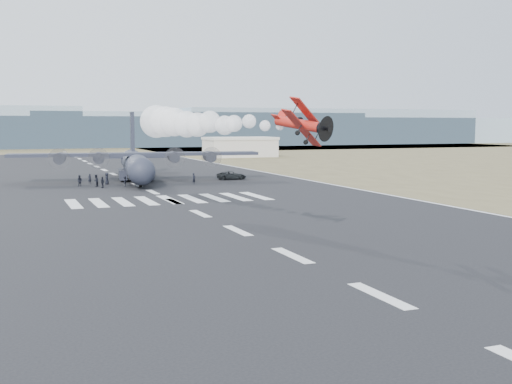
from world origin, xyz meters
TOP-DOWN VIEW (x-y plane):
  - ground at (0.00, 0.00)m, footprint 500.00×500.00m
  - scrub_far at (0.00, 230.00)m, footprint 500.00×80.00m
  - runway_markings at (0.00, 60.00)m, footprint 60.00×260.00m
  - ridge_seg_d at (0.00, 260.00)m, footprint 150.00×50.00m
  - ridge_seg_e at (65.00, 260.00)m, footprint 150.00×50.00m
  - ridge_seg_f at (130.00, 260.00)m, footprint 150.00×50.00m
  - ridge_seg_g at (195.00, 260.00)m, footprint 150.00×50.00m
  - hangar_right at (46.00, 150.00)m, footprint 20.50×12.50m
  - aerobatic_biplane at (2.93, 16.59)m, footprint 5.02×5.40m
  - smoke_trail at (-2.46, 36.29)m, footprint 8.06×23.77m
  - transport_aircraft at (1.40, 79.63)m, footprint 41.57×34.11m
  - support_vehicle at (17.59, 76.09)m, footprint 5.21×2.56m
  - crew_a at (8.87, 69.67)m, footprint 0.85×0.82m
  - crew_b at (-8.85, 72.24)m, footprint 1.02×0.91m
  - crew_c at (-2.26, 69.88)m, footprint 0.87×1.17m
  - crew_d at (-5.85, 68.85)m, footprint 0.83×1.10m
  - crew_e at (-4.36, 74.45)m, footprint 0.67×0.98m
  - crew_f at (1.20, 76.29)m, footprint 1.58×0.54m
  - crew_g at (-6.86, 76.31)m, footprint 0.76×0.71m
  - crew_h at (-6.51, 71.20)m, footprint 0.95×1.08m

SIDE VIEW (x-z plane):
  - ground at x=0.00m, z-range 0.00..0.00m
  - scrub_far at x=0.00m, z-range 0.00..0.00m
  - runway_markings at x=0.00m, z-range 0.00..0.01m
  - support_vehicle at x=17.59m, z-range 0.00..1.42m
  - crew_c at x=-2.26m, z-range 0.00..1.65m
  - crew_g at x=-6.86m, z-range 0.00..1.65m
  - crew_d at x=-5.85m, z-range 0.00..1.68m
  - crew_f at x=1.20m, z-range 0.00..1.69m
  - crew_b at x=-8.85m, z-range 0.00..1.78m
  - crew_a at x=8.87m, z-range 0.00..1.80m
  - crew_e at x=-4.36m, z-range 0.00..1.88m
  - crew_h at x=-6.51m, z-range 0.00..1.88m
  - hangar_right at x=46.00m, z-range 0.06..5.96m
  - transport_aircraft at x=1.40m, z-range -2.91..9.09m
  - ridge_seg_d at x=0.00m, z-range 0.00..13.00m
  - ridge_seg_g at x=195.00m, z-range 0.00..13.00m
  - ridge_seg_e at x=65.00m, z-range 0.00..15.00m
  - ridge_seg_f at x=130.00m, z-range 0.00..17.00m
  - aerobatic_biplane at x=2.93m, z-range 7.62..11.85m
  - smoke_trail at x=-2.46m, z-range 8.07..11.72m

